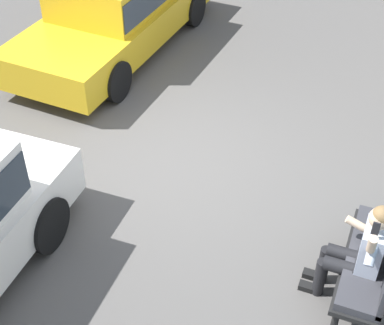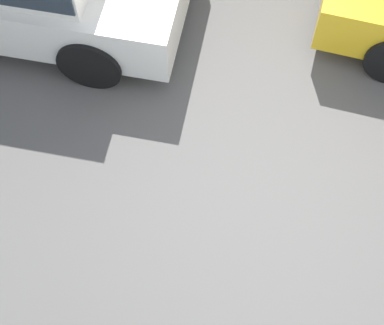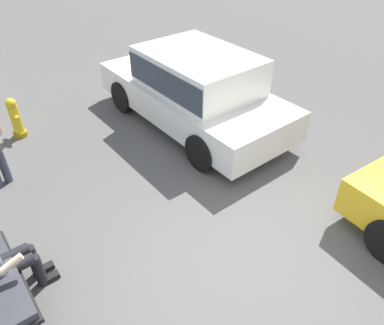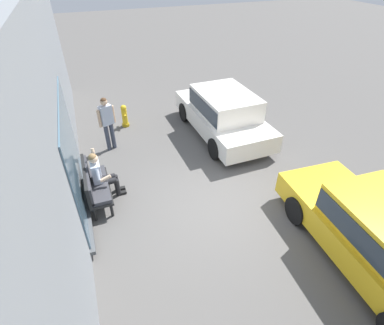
{
  "view_description": "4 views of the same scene",
  "coord_description": "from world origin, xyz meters",
  "px_view_note": "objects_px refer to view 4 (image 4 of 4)",
  "views": [
    {
      "loc": [
        5.63,
        2.6,
        5.1
      ],
      "look_at": [
        1.25,
        0.83,
        1.18
      ],
      "focal_mm": 55.0,
      "sensor_mm": 36.0,
      "label": 1
    },
    {
      "loc": [
        0.18,
        2.6,
        5.15
      ],
      "look_at": [
        0.64,
        0.5,
        0.87
      ],
      "focal_mm": 55.0,
      "sensor_mm": 36.0,
      "label": 2
    },
    {
      "loc": [
        -2.09,
        2.6,
        3.98
      ],
      "look_at": [
        1.02,
        0.23,
        1.06
      ],
      "focal_mm": 35.0,
      "sensor_mm": 36.0,
      "label": 3
    },
    {
      "loc": [
        -4.86,
        2.6,
        5.23
      ],
      "look_at": [
        0.95,
        0.44,
        0.77
      ],
      "focal_mm": 28.0,
      "sensor_mm": 36.0,
      "label": 4
    }
  ],
  "objects_px": {
    "bench": "(94,183)",
    "fire_hydrant": "(125,116)",
    "parked_car_near": "(384,238)",
    "person_on_phone": "(101,174)",
    "parked_car_mid": "(223,112)",
    "pedestrian_standing": "(107,120)"
  },
  "relations": [
    {
      "from": "fire_hydrant",
      "to": "bench",
      "type": "bearing_deg",
      "value": 159.36
    },
    {
      "from": "bench",
      "to": "fire_hydrant",
      "type": "relative_size",
      "value": 1.87
    },
    {
      "from": "bench",
      "to": "parked_car_near",
      "type": "bearing_deg",
      "value": -127.66
    },
    {
      "from": "parked_car_near",
      "to": "parked_car_mid",
      "type": "xyz_separation_m",
      "value": [
        5.8,
        0.6,
        0.04
      ]
    },
    {
      "from": "person_on_phone",
      "to": "parked_car_mid",
      "type": "distance_m",
      "value": 4.56
    },
    {
      "from": "bench",
      "to": "fire_hydrant",
      "type": "xyz_separation_m",
      "value": [
        3.66,
        -1.38,
        -0.17
      ]
    },
    {
      "from": "bench",
      "to": "parked_car_mid",
      "type": "distance_m",
      "value": 4.81
    },
    {
      "from": "parked_car_mid",
      "to": "pedestrian_standing",
      "type": "distance_m",
      "value": 3.72
    },
    {
      "from": "parked_car_mid",
      "to": "person_on_phone",
      "type": "bearing_deg",
      "value": 113.7
    },
    {
      "from": "bench",
      "to": "parked_car_near",
      "type": "relative_size",
      "value": 0.33
    },
    {
      "from": "bench",
      "to": "fire_hydrant",
      "type": "bearing_deg",
      "value": -20.64
    },
    {
      "from": "pedestrian_standing",
      "to": "fire_hydrant",
      "type": "xyz_separation_m",
      "value": [
        1.34,
        -0.68,
        -0.63
      ]
    },
    {
      "from": "bench",
      "to": "fire_hydrant",
      "type": "distance_m",
      "value": 3.92
    },
    {
      "from": "person_on_phone",
      "to": "bench",
      "type": "bearing_deg",
      "value": 118.63
    },
    {
      "from": "parked_car_near",
      "to": "fire_hydrant",
      "type": "height_order",
      "value": "parked_car_near"
    },
    {
      "from": "pedestrian_standing",
      "to": "fire_hydrant",
      "type": "height_order",
      "value": "pedestrian_standing"
    },
    {
      "from": "person_on_phone",
      "to": "parked_car_near",
      "type": "height_order",
      "value": "parked_car_near"
    },
    {
      "from": "parked_car_near",
      "to": "bench",
      "type": "bearing_deg",
      "value": 52.34
    },
    {
      "from": "person_on_phone",
      "to": "parked_car_mid",
      "type": "xyz_separation_m",
      "value": [
        1.83,
        -4.17,
        0.14
      ]
    },
    {
      "from": "parked_car_near",
      "to": "fire_hydrant",
      "type": "distance_m",
      "value": 8.35
    },
    {
      "from": "bench",
      "to": "parked_car_near",
      "type": "distance_m",
      "value": 6.31
    },
    {
      "from": "person_on_phone",
      "to": "pedestrian_standing",
      "type": "distance_m",
      "value": 2.28
    }
  ]
}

